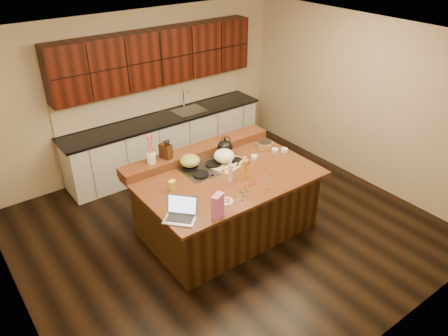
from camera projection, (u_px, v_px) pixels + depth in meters
room at (226, 146)px, 5.68m from camera, size 5.52×5.02×2.72m
island at (226, 203)px, 6.12m from camera, size 2.40×1.60×0.92m
back_ledge at (197, 151)px, 6.35m from camera, size 2.40×0.30×0.12m
cooktop at (213, 165)px, 6.09m from camera, size 0.92×0.52×0.05m
back_counter at (163, 114)px, 7.57m from camera, size 3.70×0.66×2.40m
kettle at (225, 147)px, 6.27m from camera, size 0.23×0.23×0.20m
green_bowl at (190, 161)px, 5.97m from camera, size 0.30×0.30×0.16m
laptop at (181, 212)px, 5.02m from camera, size 0.45×0.45×0.25m
oil_bottle at (245, 169)px, 5.74m from camera, size 0.09×0.09×0.27m
vinegar_bottle at (230, 173)px, 5.69m from camera, size 0.08×0.08×0.25m
wooden_tray at (225, 158)px, 6.12m from camera, size 0.60×0.51×0.21m
ramekin_a at (275, 150)px, 6.47m from camera, size 0.11×0.11×0.04m
ramekin_b at (284, 150)px, 6.47m from camera, size 0.12×0.12×0.04m
ramekin_c at (254, 157)px, 6.28m from camera, size 0.11×0.11×0.04m
strainer_bowl at (265, 145)px, 6.55m from camera, size 0.28×0.28×0.09m
kitchen_timer at (270, 174)px, 5.83m from camera, size 0.10×0.10×0.07m
pink_bag at (218, 206)px, 4.99m from camera, size 0.18×0.14×0.30m
candy_plate at (226, 201)px, 5.32m from camera, size 0.23×0.23×0.01m
package_box at (172, 185)px, 5.53m from camera, size 0.10×0.08×0.13m
utensil_crock at (151, 158)px, 5.90m from camera, size 0.14×0.14×0.14m
knife_block at (166, 151)px, 6.00m from camera, size 0.15×0.19×0.21m
gumdrop_0 at (252, 183)px, 5.68m from camera, size 0.02×0.02×0.02m
gumdrop_1 at (245, 189)px, 5.56m from camera, size 0.02×0.02×0.02m
gumdrop_2 at (242, 200)px, 5.34m from camera, size 0.02×0.02×0.02m
gumdrop_3 at (243, 192)px, 5.49m from camera, size 0.02×0.02×0.02m
gumdrop_4 at (267, 189)px, 5.56m from camera, size 0.02×0.02×0.02m
gumdrop_5 at (235, 197)px, 5.41m from camera, size 0.02×0.02×0.02m
gumdrop_6 at (249, 186)px, 5.63m from camera, size 0.02×0.02×0.02m
gumdrop_7 at (243, 196)px, 5.43m from camera, size 0.02×0.02×0.02m
gumdrop_8 at (254, 183)px, 5.68m from camera, size 0.02×0.02×0.02m
gumdrop_9 at (246, 190)px, 5.54m from camera, size 0.02×0.02×0.02m
gumdrop_10 at (245, 187)px, 5.60m from camera, size 0.02×0.02×0.02m
gumdrop_11 at (253, 183)px, 5.68m from camera, size 0.02×0.02×0.02m
gumdrop_12 at (253, 184)px, 5.67m from camera, size 0.02×0.02×0.02m
gumdrop_13 at (241, 192)px, 5.50m from camera, size 0.02×0.02×0.02m
gumdrop_14 at (240, 190)px, 5.54m from camera, size 0.02×0.02×0.02m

